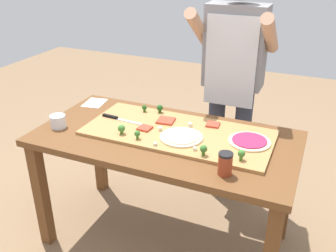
% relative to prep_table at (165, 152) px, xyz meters
% --- Properties ---
extents(ground_plane, '(8.00, 8.00, 0.00)m').
position_rel_prep_table_xyz_m(ground_plane, '(0.00, 0.00, -0.67)').
color(ground_plane, '#896B4C').
extents(prep_table, '(1.53, 0.78, 0.78)m').
position_rel_prep_table_xyz_m(prep_table, '(0.00, 0.00, 0.00)').
color(prep_table, brown).
rests_on(prep_table, ground).
extents(cutting_board, '(1.10, 0.50, 0.02)m').
position_rel_prep_table_xyz_m(cutting_board, '(0.06, 0.05, 0.12)').
color(cutting_board, '#B27F47').
rests_on(cutting_board, prep_table).
extents(chefs_knife, '(0.33, 0.04, 0.02)m').
position_rel_prep_table_xyz_m(chefs_knife, '(-0.35, 0.06, 0.13)').
color(chefs_knife, '#B7BABF').
rests_on(chefs_knife, cutting_board).
extents(pizza_whole_cheese_artichoke, '(0.25, 0.25, 0.02)m').
position_rel_prep_table_xyz_m(pizza_whole_cheese_artichoke, '(0.11, -0.02, 0.14)').
color(pizza_whole_cheese_artichoke, beige).
rests_on(pizza_whole_cheese_artichoke, cutting_board).
extents(pizza_whole_beet_magenta, '(0.24, 0.24, 0.02)m').
position_rel_prep_table_xyz_m(pizza_whole_beet_magenta, '(0.48, 0.08, 0.14)').
color(pizza_whole_beet_magenta, beige).
rests_on(pizza_whole_beet_magenta, cutting_board).
extents(pizza_slice_far_right, '(0.11, 0.11, 0.01)m').
position_rel_prep_table_xyz_m(pizza_slice_far_right, '(-0.06, 0.15, 0.13)').
color(pizza_slice_far_right, '#BC3D28').
rests_on(pizza_slice_far_right, cutting_board).
extents(pizza_slice_center, '(0.08, 0.08, 0.01)m').
position_rel_prep_table_xyz_m(pizza_slice_center, '(-0.13, -0.00, 0.13)').
color(pizza_slice_center, '#BC3D28').
rests_on(pizza_slice_center, cutting_board).
extents(pizza_slice_far_left, '(0.09, 0.09, 0.01)m').
position_rel_prep_table_xyz_m(pizza_slice_far_left, '(0.23, 0.21, 0.13)').
color(pizza_slice_far_left, '#BC3D28').
rests_on(pizza_slice_far_left, cutting_board).
extents(broccoli_floret_center_left, '(0.04, 0.04, 0.06)m').
position_rel_prep_table_xyz_m(broccoli_floret_center_left, '(-0.23, -0.11, 0.16)').
color(broccoli_floret_center_left, '#487A23').
rests_on(broccoli_floret_center_left, cutting_board).
extents(broccoli_floret_front_mid, '(0.03, 0.03, 0.05)m').
position_rel_prep_table_xyz_m(broccoli_floret_front_mid, '(-0.25, 0.23, 0.16)').
color(broccoli_floret_front_mid, '#2C5915').
rests_on(broccoli_floret_front_mid, cutting_board).
extents(broccoli_floret_back_right, '(0.04, 0.04, 0.06)m').
position_rel_prep_table_xyz_m(broccoli_floret_back_right, '(0.29, -0.16, 0.16)').
color(broccoli_floret_back_right, '#3F7220').
rests_on(broccoli_floret_back_right, cutting_board).
extents(broccoli_floret_front_left, '(0.04, 0.04, 0.05)m').
position_rel_prep_table_xyz_m(broccoli_floret_front_left, '(-0.15, 0.26, 0.16)').
color(broccoli_floret_front_left, '#2C5915').
rests_on(broccoli_floret_front_left, cutting_board).
extents(broccoli_floret_back_mid, '(0.04, 0.04, 0.06)m').
position_rel_prep_table_xyz_m(broccoli_floret_back_mid, '(0.48, -0.12, 0.16)').
color(broccoli_floret_back_mid, '#487A23').
rests_on(broccoli_floret_back_mid, cutting_board).
extents(broccoli_floret_back_left, '(0.03, 0.03, 0.05)m').
position_rel_prep_table_xyz_m(broccoli_floret_back_left, '(-0.11, -0.13, 0.16)').
color(broccoli_floret_back_left, '#3F7220').
rests_on(broccoli_floret_back_left, cutting_board).
extents(cheese_crumble_a, '(0.02, 0.02, 0.02)m').
position_rel_prep_table_xyz_m(cheese_crumble_a, '(0.37, -0.12, 0.14)').
color(cheese_crumble_a, silver).
rests_on(cheese_crumble_a, cutting_board).
extents(cheese_crumble_b, '(0.03, 0.03, 0.02)m').
position_rel_prep_table_xyz_m(cheese_crumble_b, '(-0.04, 0.02, 0.14)').
color(cheese_crumble_b, silver).
rests_on(cheese_crumble_b, cutting_board).
extents(cheese_crumble_c, '(0.02, 0.02, 0.02)m').
position_rel_prep_table_xyz_m(cheese_crumble_c, '(0.23, -0.12, 0.14)').
color(cheese_crumble_c, silver).
rests_on(cheese_crumble_c, cutting_board).
extents(cheese_crumble_d, '(0.03, 0.03, 0.02)m').
position_rel_prep_table_xyz_m(cheese_crumble_d, '(0.10, 0.14, 0.14)').
color(cheese_crumble_d, white).
rests_on(cheese_crumble_d, cutting_board).
extents(cheese_crumble_e, '(0.02, 0.02, 0.02)m').
position_rel_prep_table_xyz_m(cheese_crumble_e, '(0.01, -0.16, 0.14)').
color(cheese_crumble_e, silver).
rests_on(cheese_crumble_e, cutting_board).
extents(flour_cup, '(0.09, 0.09, 0.08)m').
position_rel_prep_table_xyz_m(flour_cup, '(-0.65, -0.15, 0.14)').
color(flour_cup, white).
rests_on(flour_cup, prep_table).
extents(sauce_jar, '(0.07, 0.07, 0.12)m').
position_rel_prep_table_xyz_m(sauce_jar, '(0.43, -0.26, 0.17)').
color(sauce_jar, '#99381E').
rests_on(sauce_jar, prep_table).
extents(recipe_note, '(0.16, 0.19, 0.00)m').
position_rel_prep_table_xyz_m(recipe_note, '(-0.66, 0.27, 0.11)').
color(recipe_note, white).
rests_on(recipe_note, prep_table).
extents(cook_center, '(0.54, 0.39, 1.67)m').
position_rel_prep_table_xyz_m(cook_center, '(0.22, 0.67, 0.33)').
color(cook_center, '#333847').
rests_on(cook_center, ground).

